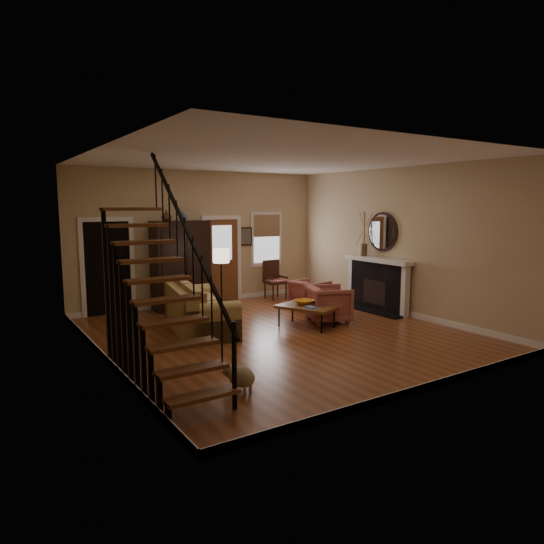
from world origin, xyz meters
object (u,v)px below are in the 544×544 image
sofa (200,309)px  side_chair (275,280)px  coffee_table (306,316)px  armchair_left (329,304)px  armoire (181,265)px  floor_lamp (221,285)px  armchair_right (310,295)px

sofa → side_chair: bearing=43.0°
coffee_table → armchair_left: bearing=8.2°
armoire → side_chair: (2.55, -0.20, -0.54)m
armchair_left → side_chair: side_chair is taller
armoire → floor_lamp: (0.31, -1.50, -0.28)m
armchair_left → armchair_right: (0.45, 1.25, -0.04)m
armchair_left → armchair_right: 1.32m
sofa → side_chair: (3.02, 1.89, 0.08)m
side_chair → armchair_left: bearing=-99.1°
sofa → armchair_right: sofa is taller
sofa → armchair_left: 2.72m
coffee_table → side_chair: bearing=68.9°
armchair_right → side_chair: side_chair is taller
sofa → armchair_right: (3.04, 0.42, -0.08)m
sofa → floor_lamp: floor_lamp is taller
floor_lamp → side_chair: bearing=30.2°
coffee_table → armchair_right: bearing=50.7°
sofa → coffee_table: (1.94, -0.92, -0.21)m
sofa → coffee_table: sofa is taller
sofa → armchair_right: size_ratio=3.00×
armchair_right → floor_lamp: size_ratio=0.50×
armoire → armchair_left: bearing=-54.1°
armoire → sofa: bearing=-102.8°
armchair_left → armchair_right: size_ratio=1.10×
armchair_left → armchair_right: armchair_left is taller
armoire → sofa: size_ratio=0.91×
coffee_table → floor_lamp: 1.98m
armchair_left → floor_lamp: bearing=71.6°
armchair_right → sofa: bearing=88.1°
sofa → side_chair: size_ratio=2.27×
coffee_table → side_chair: side_chair is taller
side_chair → armchair_right: bearing=-89.6°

